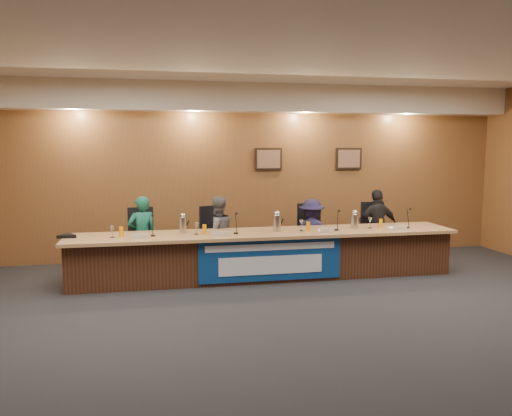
# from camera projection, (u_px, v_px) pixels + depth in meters

# --- Properties ---
(floor) EXTENTS (10.00, 10.00, 0.00)m
(floor) POSITION_uv_depth(u_px,v_px,m) (310.00, 331.00, 5.67)
(floor) COLOR black
(floor) RESTS_ON ground
(ceiling) EXTENTS (10.00, 8.00, 0.04)m
(ceiling) POSITION_uv_depth(u_px,v_px,m) (314.00, 41.00, 5.27)
(ceiling) COLOR silver
(ceiling) RESTS_ON wall_back
(wall_back) EXTENTS (10.00, 0.04, 3.20)m
(wall_back) POSITION_uv_depth(u_px,v_px,m) (247.00, 172.00, 9.36)
(wall_back) COLOR brown
(wall_back) RESTS_ON floor
(soffit) EXTENTS (10.00, 0.50, 0.50)m
(soffit) POSITION_uv_depth(u_px,v_px,m) (250.00, 98.00, 8.95)
(soffit) COLOR beige
(soffit) RESTS_ON wall_back
(dais_body) EXTENTS (6.00, 0.80, 0.70)m
(dais_body) POSITION_uv_depth(u_px,v_px,m) (265.00, 256.00, 7.96)
(dais_body) COLOR #402214
(dais_body) RESTS_ON floor
(dais_top) EXTENTS (6.10, 0.95, 0.05)m
(dais_top) POSITION_uv_depth(u_px,v_px,m) (266.00, 233.00, 7.86)
(dais_top) COLOR #A17449
(dais_top) RESTS_ON dais_body
(banner) EXTENTS (2.20, 0.02, 0.65)m
(banner) POSITION_uv_depth(u_px,v_px,m) (271.00, 260.00, 7.55)
(banner) COLOR navy
(banner) RESTS_ON dais_body
(banner_text_upper) EXTENTS (2.00, 0.01, 0.10)m
(banner_text_upper) POSITION_uv_depth(u_px,v_px,m) (271.00, 247.00, 7.51)
(banner_text_upper) COLOR silver
(banner_text_upper) RESTS_ON banner
(banner_text_lower) EXTENTS (1.60, 0.01, 0.28)m
(banner_text_lower) POSITION_uv_depth(u_px,v_px,m) (271.00, 265.00, 7.55)
(banner_text_lower) COLOR silver
(banner_text_lower) RESTS_ON banner
(wall_photo_left) EXTENTS (0.52, 0.04, 0.42)m
(wall_photo_left) POSITION_uv_depth(u_px,v_px,m) (268.00, 159.00, 9.38)
(wall_photo_left) COLOR black
(wall_photo_left) RESTS_ON wall_back
(wall_photo_right) EXTENTS (0.52, 0.04, 0.42)m
(wall_photo_right) POSITION_uv_depth(u_px,v_px,m) (349.00, 159.00, 9.69)
(wall_photo_right) COLOR black
(wall_photo_right) RESTS_ON wall_back
(panelist_a) EXTENTS (0.53, 0.42, 1.29)m
(panelist_a) POSITION_uv_depth(u_px,v_px,m) (142.00, 236.00, 8.10)
(panelist_a) COLOR #124F40
(panelist_a) RESTS_ON floor
(panelist_b) EXTENTS (0.72, 0.63, 1.26)m
(panelist_b) POSITION_uv_depth(u_px,v_px,m) (217.00, 234.00, 8.34)
(panelist_b) COLOR #535358
(panelist_b) RESTS_ON floor
(panelist_c) EXTENTS (0.86, 0.64, 1.19)m
(panelist_c) POSITION_uv_depth(u_px,v_px,m) (312.00, 233.00, 8.66)
(panelist_c) COLOR #181536
(panelist_c) RESTS_ON floor
(panelist_d) EXTENTS (0.79, 0.35, 1.33)m
(panelist_d) POSITION_uv_depth(u_px,v_px,m) (377.00, 227.00, 8.88)
(panelist_d) COLOR black
(panelist_d) RESTS_ON floor
(office_chair_a) EXTENTS (0.54, 0.54, 0.08)m
(office_chair_a) POSITION_uv_depth(u_px,v_px,m) (143.00, 244.00, 8.22)
(office_chair_a) COLOR black
(office_chair_a) RESTS_ON floor
(office_chair_b) EXTENTS (0.61, 0.61, 0.08)m
(office_chair_b) POSITION_uv_depth(u_px,v_px,m) (217.00, 242.00, 8.45)
(office_chair_b) COLOR black
(office_chair_b) RESTS_ON floor
(office_chair_c) EXTENTS (0.56, 0.56, 0.08)m
(office_chair_c) POSITION_uv_depth(u_px,v_px,m) (310.00, 238.00, 8.77)
(office_chair_c) COLOR black
(office_chair_c) RESTS_ON floor
(office_chair_d) EXTENTS (0.56, 0.56, 0.08)m
(office_chair_d) POSITION_uv_depth(u_px,v_px,m) (375.00, 236.00, 9.00)
(office_chair_d) COLOR black
(office_chair_d) RESTS_ON floor
(nameplate_a) EXTENTS (0.24, 0.08, 0.10)m
(nameplate_a) POSITION_uv_depth(u_px,v_px,m) (140.00, 236.00, 7.27)
(nameplate_a) COLOR white
(nameplate_a) RESTS_ON dais_top
(microphone_a) EXTENTS (0.07, 0.07, 0.02)m
(microphone_a) POSITION_uv_depth(u_px,v_px,m) (153.00, 236.00, 7.46)
(microphone_a) COLOR black
(microphone_a) RESTS_ON dais_top
(juice_glass_a) EXTENTS (0.06, 0.06, 0.15)m
(juice_glass_a) POSITION_uv_depth(u_px,v_px,m) (121.00, 232.00, 7.40)
(juice_glass_a) COLOR orange
(juice_glass_a) RESTS_ON dais_top
(water_glass_a) EXTENTS (0.08, 0.08, 0.18)m
(water_glass_a) POSITION_uv_depth(u_px,v_px,m) (112.00, 232.00, 7.34)
(water_glass_a) COLOR silver
(water_glass_a) RESTS_ON dais_top
(nameplate_b) EXTENTS (0.24, 0.08, 0.10)m
(nameplate_b) POSITION_uv_depth(u_px,v_px,m) (222.00, 233.00, 7.47)
(nameplate_b) COLOR white
(nameplate_b) RESTS_ON dais_top
(microphone_b) EXTENTS (0.07, 0.07, 0.02)m
(microphone_b) POSITION_uv_depth(u_px,v_px,m) (236.00, 233.00, 7.67)
(microphone_b) COLOR black
(microphone_b) RESTS_ON dais_top
(juice_glass_b) EXTENTS (0.06, 0.06, 0.15)m
(juice_glass_b) POSITION_uv_depth(u_px,v_px,m) (205.00, 229.00, 7.63)
(juice_glass_b) COLOR orange
(juice_glass_b) RESTS_ON dais_top
(water_glass_b) EXTENTS (0.08, 0.08, 0.18)m
(water_glass_b) POSITION_uv_depth(u_px,v_px,m) (196.00, 229.00, 7.61)
(water_glass_b) COLOR silver
(water_glass_b) RESTS_ON dais_top
(nameplate_c) EXTENTS (0.24, 0.08, 0.10)m
(nameplate_c) POSITION_uv_depth(u_px,v_px,m) (327.00, 230.00, 7.76)
(nameplate_c) COLOR white
(nameplate_c) RESTS_ON dais_top
(microphone_c) EXTENTS (0.07, 0.07, 0.02)m
(microphone_c) POSITION_uv_depth(u_px,v_px,m) (337.00, 230.00, 7.98)
(microphone_c) COLOR black
(microphone_c) RESTS_ON dais_top
(juice_glass_c) EXTENTS (0.06, 0.06, 0.15)m
(juice_glass_c) POSITION_uv_depth(u_px,v_px,m) (308.00, 226.00, 7.92)
(juice_glass_c) COLOR orange
(juice_glass_c) RESTS_ON dais_top
(water_glass_c) EXTENTS (0.08, 0.08, 0.18)m
(water_glass_c) POSITION_uv_depth(u_px,v_px,m) (302.00, 225.00, 7.91)
(water_glass_c) COLOR silver
(water_glass_c) RESTS_ON dais_top
(nameplate_d) EXTENTS (0.24, 0.08, 0.10)m
(nameplate_d) POSITION_uv_depth(u_px,v_px,m) (400.00, 227.00, 8.00)
(nameplate_d) COLOR white
(nameplate_d) RESTS_ON dais_top
(microphone_d) EXTENTS (0.07, 0.07, 0.02)m
(microphone_d) POSITION_uv_depth(u_px,v_px,m) (406.00, 227.00, 8.21)
(microphone_d) COLOR black
(microphone_d) RESTS_ON dais_top
(juice_glass_d) EXTENTS (0.06, 0.06, 0.15)m
(juice_glass_d) POSITION_uv_depth(u_px,v_px,m) (381.00, 223.00, 8.21)
(juice_glass_d) COLOR orange
(juice_glass_d) RESTS_ON dais_top
(water_glass_d) EXTENTS (0.08, 0.08, 0.18)m
(water_glass_d) POSITION_uv_depth(u_px,v_px,m) (370.00, 223.00, 8.18)
(water_glass_d) COLOR silver
(water_glass_d) RESTS_ON dais_top
(carafe_left) EXTENTS (0.11, 0.11, 0.26)m
(carafe_left) POSITION_uv_depth(u_px,v_px,m) (183.00, 225.00, 7.69)
(carafe_left) COLOR silver
(carafe_left) RESTS_ON dais_top
(carafe_mid) EXTENTS (0.13, 0.13, 0.26)m
(carafe_mid) POSITION_uv_depth(u_px,v_px,m) (277.00, 223.00, 7.87)
(carafe_mid) COLOR silver
(carafe_mid) RESTS_ON dais_top
(carafe_right) EXTENTS (0.13, 0.13, 0.24)m
(carafe_right) POSITION_uv_depth(u_px,v_px,m) (355.00, 222.00, 8.14)
(carafe_right) COLOR silver
(carafe_right) RESTS_ON dais_top
(speakerphone) EXTENTS (0.32, 0.32, 0.05)m
(speakerphone) POSITION_uv_depth(u_px,v_px,m) (67.00, 236.00, 7.36)
(speakerphone) COLOR black
(speakerphone) RESTS_ON dais_top
(paper_stack) EXTENTS (0.26, 0.33, 0.01)m
(paper_stack) POSITION_uv_depth(u_px,v_px,m) (396.00, 228.00, 8.20)
(paper_stack) COLOR white
(paper_stack) RESTS_ON dais_top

